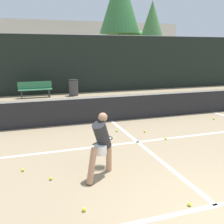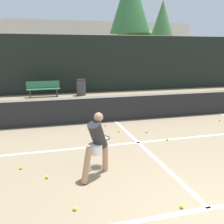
{
  "view_description": "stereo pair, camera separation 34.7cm",
  "coord_description": "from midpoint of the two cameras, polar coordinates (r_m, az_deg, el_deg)",
  "views": [
    {
      "loc": [
        -2.9,
        -2.67,
        2.56
      ],
      "look_at": [
        -0.78,
        3.74,
        0.95
      ],
      "focal_mm": 42.0,
      "sensor_mm": 36.0,
      "label": 1
    },
    {
      "loc": [
        -2.57,
        -2.77,
        2.56
      ],
      "look_at": [
        -0.78,
        3.74,
        0.95
      ],
      "focal_mm": 42.0,
      "sensor_mm": 36.0,
      "label": 2
    }
  ],
  "objects": [
    {
      "name": "tennis_ball_scattered_3",
      "position": [
        5.61,
        -12.23,
        -13.68
      ],
      "size": [
        0.07,
        0.07,
        0.07
      ],
      "primitive_type": "sphere",
      "color": "#D1E033",
      "rests_on": "ground"
    },
    {
      "name": "tennis_ball_scattered_11",
      "position": [
        9.01,
        -0.3,
        -2.87
      ],
      "size": [
        0.07,
        0.07,
        0.07
      ],
      "primitive_type": "sphere",
      "color": "#D1E033",
      "rests_on": "ground"
    },
    {
      "name": "tennis_ball_scattered_9",
      "position": [
        4.79,
        17.06,
        -19.08
      ],
      "size": [
        0.07,
        0.07,
        0.07
      ],
      "primitive_type": "sphere",
      "color": "#D1E033",
      "rests_on": "ground"
    },
    {
      "name": "fence_back",
      "position": [
        16.05,
        -5.6,
        10.32
      ],
      "size": [
        24.0,
        0.06,
        3.43
      ],
      "color": "black",
      "rests_on": "ground"
    },
    {
      "name": "tree_mid",
      "position": [
        25.7,
        6.16,
        16.2
      ],
      "size": [
        3.89,
        3.89,
        4.34
      ],
      "color": "brown",
      "rests_on": "ground"
    },
    {
      "name": "tennis_ball_scattered_8",
      "position": [
        4.57,
        -5.81,
        -20.21
      ],
      "size": [
        0.07,
        0.07,
        0.07
      ],
      "primitive_type": "sphere",
      "color": "#D1E033",
      "rests_on": "ground"
    },
    {
      "name": "tennis_ball_scattered_10",
      "position": [
        7.8,
        13.14,
        -5.87
      ],
      "size": [
        0.07,
        0.07,
        0.07
      ],
      "primitive_type": "sphere",
      "color": "#D1E033",
      "rests_on": "ground"
    },
    {
      "name": "tennis_ball_scattered_1",
      "position": [
        8.39,
        8.76,
        -4.28
      ],
      "size": [
        0.07,
        0.07,
        0.07
      ],
      "primitive_type": "sphere",
      "color": "#D1E033",
      "rests_on": "ground"
    },
    {
      "name": "tennis_ball_scattered_5",
      "position": [
        8.38,
        2.69,
        -4.16
      ],
      "size": [
        0.07,
        0.07,
        0.07
      ],
      "primitive_type": "sphere",
      "color": "#D1E033",
      "rests_on": "ground"
    },
    {
      "name": "tennis_ball_scattered_4",
      "position": [
        10.49,
        23.28,
        -1.65
      ],
      "size": [
        0.07,
        0.07,
        0.07
      ],
      "primitive_type": "sphere",
      "color": "#D1E033",
      "rests_on": "ground"
    },
    {
      "name": "parked_car",
      "position": [
        18.17,
        -18.64,
        6.68
      ],
      "size": [
        1.74,
        4.57,
        1.54
      ],
      "color": "maroon",
      "rests_on": "ground"
    },
    {
      "name": "tree_east",
      "position": [
        22.86,
        11.33,
        18.14
      ],
      "size": [
        2.42,
        2.42,
        6.45
      ],
      "color": "brown",
      "rests_on": "ground"
    },
    {
      "name": "player_practicing",
      "position": [
        5.36,
        -1.4,
        -6.6
      ],
      "size": [
        0.88,
        1.07,
        1.34
      ],
      "rotation": [
        0.0,
        0.0,
        0.7
      ],
      "color": "tan",
      "rests_on": "ground"
    },
    {
      "name": "court_center_mark",
      "position": [
        7.13,
        8.4,
        -7.76
      ],
      "size": [
        0.1,
        5.68,
        0.01
      ],
      "primitive_type": "cube",
      "color": "white",
      "rests_on": "ground"
    },
    {
      "name": "building_far",
      "position": [
        35.48,
        -11.25,
        13.96
      ],
      "size": [
        36.0,
        2.4,
        6.1
      ],
      "primitive_type": "cube",
      "color": "beige",
      "rests_on": "ground"
    },
    {
      "name": "court_baseline_near",
      "position": [
        4.94,
        22.4,
        -18.87
      ],
      "size": [
        11.0,
        0.1,
        0.01
      ],
      "primitive_type": "cube",
      "color": "white",
      "rests_on": "ground"
    },
    {
      "name": "trash_bin",
      "position": [
        15.12,
        -6.1,
        5.36
      ],
      "size": [
        0.55,
        0.55,
        0.92
      ],
      "color": "#3F3F42",
      "rests_on": "ground"
    },
    {
      "name": "courtside_bench",
      "position": [
        15.0,
        -14.09,
        5.02
      ],
      "size": [
        1.81,
        0.43,
        0.86
      ],
      "rotation": [
        0.0,
        0.0,
        0.03
      ],
      "color": "#33724C",
      "rests_on": "ground"
    },
    {
      "name": "court_service_line",
      "position": [
        7.51,
        7.04,
        -6.61
      ],
      "size": [
        8.25,
        0.1,
        0.01
      ],
      "primitive_type": "cube",
      "color": "white",
      "rests_on": "ground"
    },
    {
      "name": "tennis_ball_scattered_6",
      "position": [
        6.15,
        -17.69,
        -11.52
      ],
      "size": [
        0.07,
        0.07,
        0.07
      ],
      "primitive_type": "sphere",
      "color": "#D1E033",
      "rests_on": "ground"
    },
    {
      "name": "tree_west",
      "position": [
        24.27,
        4.46,
        23.12
      ],
      "size": [
        3.54,
        3.54,
        9.44
      ],
      "color": "brown",
      "rests_on": "ground"
    },
    {
      "name": "net",
      "position": [
        9.54,
        1.69,
        1.0
      ],
      "size": [
        11.09,
        0.09,
        1.07
      ],
      "color": "slate",
      "rests_on": "ground"
    }
  ]
}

